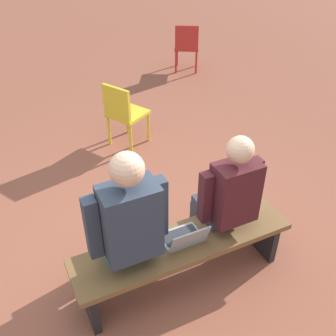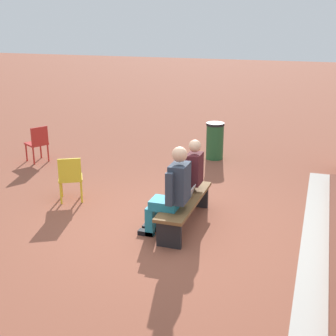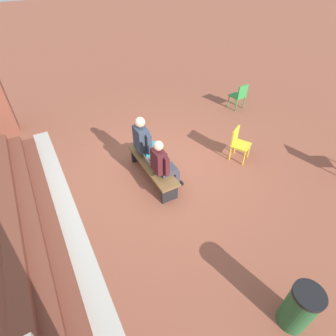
{
  "view_description": "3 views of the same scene",
  "coord_description": "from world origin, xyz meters",
  "views": [
    {
      "loc": [
        0.88,
        2.18,
        2.72
      ],
      "look_at": [
        -0.2,
        -0.05,
        0.95
      ],
      "focal_mm": 42.0,
      "sensor_mm": 36.0,
      "label": 1
    },
    {
      "loc": [
        6.43,
        2.18,
        3.22
      ],
      "look_at": [
        -0.69,
        -0.18,
        0.76
      ],
      "focal_mm": 50.0,
      "sensor_mm": 36.0,
      "label": 2
    },
    {
      "loc": [
        -4.34,
        2.18,
        4.21
      ],
      "look_at": [
        -0.73,
        0.16,
        0.68
      ],
      "focal_mm": 28.0,
      "sensor_mm": 36.0,
      "label": 3
    }
  ],
  "objects": [
    {
      "name": "ground_plane",
      "position": [
        0.0,
        0.0,
        0.0
      ],
      "size": [
        60.0,
        60.0,
        0.0
      ],
      "primitive_type": "plane",
      "color": "brown"
    },
    {
      "name": "bench",
      "position": [
        -0.18,
        0.27,
        0.35
      ],
      "size": [
        1.8,
        0.44,
        0.45
      ],
      "color": "brown",
      "rests_on": "ground"
    },
    {
      "name": "person_student",
      "position": [
        -0.59,
        0.2,
        0.71
      ],
      "size": [
        0.53,
        0.66,
        1.32
      ],
      "color": "#383842",
      "rests_on": "ground"
    },
    {
      "name": "person_adult",
      "position": [
        0.26,
        0.19,
        0.75
      ],
      "size": [
        0.59,
        0.75,
        1.43
      ],
      "color": "teal",
      "rests_on": "ground"
    },
    {
      "name": "laptop",
      "position": [
        -0.18,
        0.28,
        0.5
      ],
      "size": [
        0.32,
        0.29,
        0.21
      ],
      "color": "#9EA0A5",
      "rests_on": "bench"
    },
    {
      "name": "plastic_chair_far_left",
      "position": [
        -0.51,
        -1.97,
        0.48
      ],
      "size": [
        0.57,
        0.57,
        0.84
      ],
      "color": "gold",
      "rests_on": "ground"
    },
    {
      "name": "plastic_chair_near_bench_right",
      "position": [
        -2.4,
        -3.88,
        0.48
      ],
      "size": [
        0.57,
        0.57,
        0.84
      ],
      "color": "red",
      "rests_on": "ground"
    }
  ]
}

